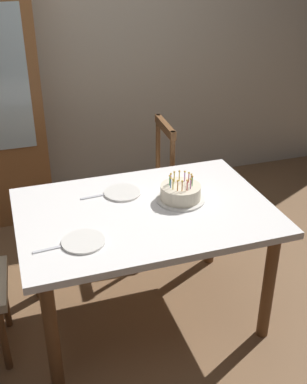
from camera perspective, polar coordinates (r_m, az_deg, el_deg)
ground at (r=3.10m, az=-0.90°, el=-14.30°), size 6.40×6.40×0.00m
back_wall at (r=4.17m, az=-9.07°, el=16.81°), size 6.40×0.10×2.60m
dining_table at (r=2.70m, az=-1.01°, el=-3.86°), size 1.41×0.97×0.76m
birthday_cake at (r=2.72m, az=3.26°, el=-0.16°), size 0.28×0.28×0.16m
plate_near_celebrant at (r=2.39m, az=-8.39°, el=-5.89°), size 0.22×0.22×0.01m
plate_far_side at (r=2.81m, az=-3.73°, el=-0.07°), size 0.22×0.22×0.01m
fork_near_celebrant at (r=2.37m, az=-12.16°, el=-6.66°), size 0.18×0.03×0.01m
fork_far_side at (r=2.79m, az=-6.95°, el=-0.51°), size 0.18×0.03×0.01m
chair_spindle_back at (r=3.53m, az=-1.31°, el=0.52°), size 0.46×0.46×0.95m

